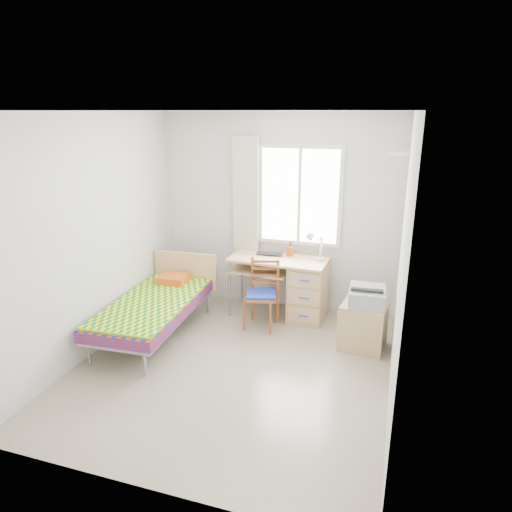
{
  "coord_description": "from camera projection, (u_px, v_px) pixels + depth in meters",
  "views": [
    {
      "loc": [
        1.52,
        -4.01,
        2.6
      ],
      "look_at": [
        0.08,
        0.55,
        1.07
      ],
      "focal_mm": 32.0,
      "sensor_mm": 36.0,
      "label": 1
    }
  ],
  "objects": [
    {
      "name": "floor",
      "position": [
        233.0,
        366.0,
        4.87
      ],
      "size": [
        3.5,
        3.5,
        0.0
      ],
      "primitive_type": "plane",
      "color": "#BCAD93",
      "rests_on": "ground"
    },
    {
      "name": "ceiling",
      "position": [
        229.0,
        111.0,
        4.08
      ],
      "size": [
        3.5,
        3.5,
        0.0
      ],
      "primitive_type": "plane",
      "rotation": [
        3.14,
        0.0,
        0.0
      ],
      "color": "white",
      "rests_on": "wall_back"
    },
    {
      "name": "wall_back",
      "position": [
        277.0,
        213.0,
        6.07
      ],
      "size": [
        3.2,
        0.0,
        3.2
      ],
      "primitive_type": "plane",
      "rotation": [
        1.57,
        0.0,
        0.0
      ],
      "color": "silver",
      "rests_on": "ground"
    },
    {
      "name": "wall_left",
      "position": [
        93.0,
        237.0,
        4.94
      ],
      "size": [
        0.0,
        3.5,
        3.5
      ],
      "primitive_type": "plane",
      "rotation": [
        1.57,
        0.0,
        1.57
      ],
      "color": "silver",
      "rests_on": "ground"
    },
    {
      "name": "wall_right",
      "position": [
        401.0,
        265.0,
        4.02
      ],
      "size": [
        0.0,
        3.5,
        3.5
      ],
      "primitive_type": "plane",
      "rotation": [
        1.57,
        0.0,
        -1.57
      ],
      "color": "silver",
      "rests_on": "ground"
    },
    {
      "name": "window",
      "position": [
        300.0,
        196.0,
        5.88
      ],
      "size": [
        1.1,
        0.04,
        1.3
      ],
      "color": "white",
      "rests_on": "wall_back"
    },
    {
      "name": "curtain",
      "position": [
        246.0,
        201.0,
        6.08
      ],
      "size": [
        0.35,
        0.05,
        1.7
      ],
      "primitive_type": "cube",
      "color": "beige",
      "rests_on": "wall_back"
    },
    {
      "name": "floating_shelf",
      "position": [
        400.0,
        153.0,
        5.06
      ],
      "size": [
        0.2,
        0.32,
        0.03
      ],
      "primitive_type": "cube",
      "color": "white",
      "rests_on": "wall_right"
    },
    {
      "name": "bed",
      "position": [
        157.0,
        304.0,
        5.47
      ],
      "size": [
        0.94,
        1.88,
        0.8
      ],
      "rotation": [
        0.0,
        0.0,
        0.05
      ],
      "color": "#96989E",
      "rests_on": "floor"
    },
    {
      "name": "desk",
      "position": [
        303.0,
        287.0,
        5.89
      ],
      "size": [
        1.28,
        0.64,
        0.79
      ],
      "rotation": [
        0.0,
        0.0,
        -0.05
      ],
      "color": "tan",
      "rests_on": "floor"
    },
    {
      "name": "chair",
      "position": [
        263.0,
        290.0,
        5.65
      ],
      "size": [
        0.46,
        0.46,
        0.86
      ],
      "rotation": [
        0.0,
        0.0,
        0.28
      ],
      "color": "brown",
      "rests_on": "floor"
    },
    {
      "name": "cabinet",
      "position": [
        363.0,
        326.0,
        5.18
      ],
      "size": [
        0.54,
        0.49,
        0.54
      ],
      "rotation": [
        0.0,
        0.0,
        -0.12
      ],
      "color": "tan",
      "rests_on": "floor"
    },
    {
      "name": "printer",
      "position": [
        367.0,
        296.0,
        5.08
      ],
      "size": [
        0.41,
        0.47,
        0.19
      ],
      "rotation": [
        0.0,
        0.0,
        0.05
      ],
      "color": "#919498",
      "rests_on": "cabinet"
    },
    {
      "name": "laptop",
      "position": [
        269.0,
        255.0,
        5.97
      ],
      "size": [
        0.35,
        0.23,
        0.03
      ],
      "primitive_type": "imported",
      "rotation": [
        0.0,
        0.0,
        0.04
      ],
      "color": "black",
      "rests_on": "desk"
    },
    {
      "name": "pen_cup",
      "position": [
        290.0,
        251.0,
        5.99
      ],
      "size": [
        0.1,
        0.1,
        0.11
      ],
      "primitive_type": "cylinder",
      "rotation": [
        0.0,
        0.0,
        0.12
      ],
      "color": "#E15719",
      "rests_on": "desk"
    },
    {
      "name": "task_lamp",
      "position": [
        315.0,
        244.0,
        5.64
      ],
      "size": [
        0.22,
        0.32,
        0.39
      ],
      "rotation": [
        0.0,
        0.0,
        -0.05
      ],
      "color": "white",
      "rests_on": "desk"
    },
    {
      "name": "book",
      "position": [
        266.0,
        272.0,
        5.96
      ],
      "size": [
        0.24,
        0.27,
        0.02
      ],
      "primitive_type": "imported",
      "rotation": [
        0.0,
        0.0,
        0.51
      ],
      "color": "gray",
      "rests_on": "desk"
    }
  ]
}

